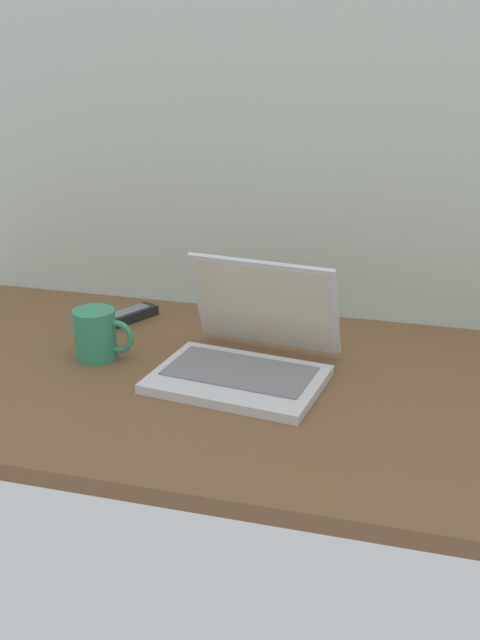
% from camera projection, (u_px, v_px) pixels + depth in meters
% --- Properties ---
extents(desk, '(1.60, 0.76, 0.03)m').
position_uv_depth(desk, '(240.00, 386.00, 1.38)').
color(desk, brown).
rests_on(desk, ground).
extents(laptop, '(0.34, 0.33, 0.21)m').
position_uv_depth(laptop, '(247.00, 352.00, 1.39)').
color(laptop, silver).
rests_on(laptop, desk).
extents(coffee_mug, '(0.12, 0.08, 0.10)m').
position_uv_depth(coffee_mug, '(97.00, 334.00, 1.45)').
color(coffee_mug, '#338C66').
rests_on(coffee_mug, desk).
extents(remote_control_far, '(0.11, 0.16, 0.02)m').
position_uv_depth(remote_control_far, '(126.00, 317.00, 1.65)').
color(remote_control_far, black).
rests_on(remote_control_far, desk).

